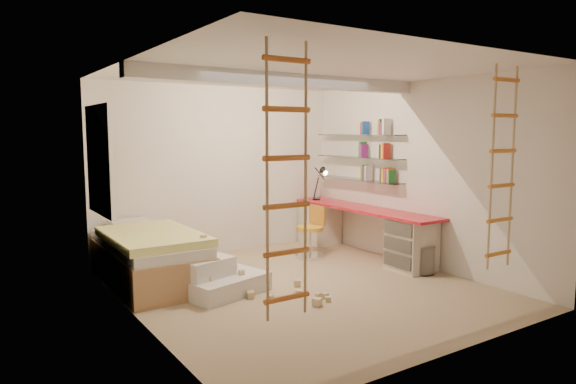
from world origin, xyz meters
TOP-DOWN VIEW (x-y plane):
  - floor at (0.00, 0.00)m, footprint 4.50×4.50m
  - ceiling_beam at (0.00, 0.30)m, footprint 4.00×0.18m
  - window_frame at (-1.97, 1.50)m, footprint 0.06×1.15m
  - window_blind at (-1.93, 1.50)m, footprint 0.02×1.00m
  - rope_ladder_left at (-1.35, -1.75)m, footprint 0.41×0.04m
  - rope_ladder_right at (1.35, -1.75)m, footprint 0.41×0.04m
  - waste_bin at (1.73, -0.38)m, footprint 0.30×0.30m
  - desk at (1.72, 0.86)m, footprint 0.56×2.80m
  - shelves at (1.87, 1.13)m, footprint 0.25×1.80m
  - bed at (-1.48, 1.23)m, footprint 1.02×2.00m
  - task_lamp at (1.67, 1.82)m, footprint 0.14×0.36m
  - swivel_chair at (0.99, 1.18)m, footprint 0.54×0.54m
  - play_platform at (-0.96, 0.39)m, footprint 1.14×0.98m
  - toy_blocks at (-0.53, -0.04)m, footprint 1.20×1.21m
  - books at (1.87, 1.13)m, footprint 0.14×0.70m

SIDE VIEW (x-z plane):
  - floor at x=0.00m, z-range 0.00..0.00m
  - play_platform at x=-0.96m, z-range -0.05..0.39m
  - waste_bin at x=1.73m, z-range 0.00..0.38m
  - toy_blocks at x=-0.53m, z-range -0.16..0.55m
  - swivel_chair at x=0.99m, z-range -0.10..0.68m
  - bed at x=-1.48m, z-range -0.02..0.67m
  - desk at x=1.72m, z-range 0.03..0.78m
  - task_lamp at x=1.67m, z-range 0.85..1.42m
  - shelves at x=1.87m, z-range 1.14..1.86m
  - rope_ladder_left at x=-1.35m, z-range 0.45..2.58m
  - rope_ladder_right at x=1.35m, z-range 0.45..2.58m
  - window_frame at x=-1.97m, z-range 0.88..2.23m
  - window_blind at x=-1.93m, z-range 0.95..2.15m
  - books at x=1.87m, z-range 1.10..2.02m
  - ceiling_beam at x=0.00m, z-range 2.44..2.60m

